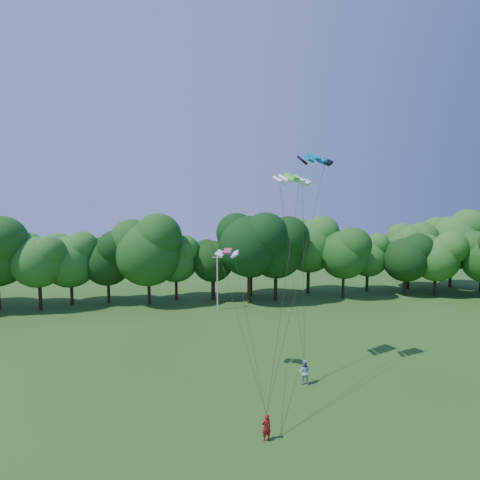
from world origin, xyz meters
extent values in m
cylinder|color=beige|center=(2.07, 31.34, 3.59)|extent=(0.18, 0.18, 7.19)
cube|color=beige|center=(2.07, 31.34, 7.01)|extent=(1.35, 0.64, 0.08)
imported|color=maroon|center=(1.91, 3.33, 0.81)|extent=(0.65, 0.49, 1.62)
imported|color=#95B5CF|center=(6.46, 9.69, 0.95)|extent=(1.14, 1.03, 1.90)
cube|color=#05769D|center=(7.63, 11.53, 17.55)|extent=(2.96, 1.86, 0.69)
cube|color=#4EDE21|center=(6.21, 12.78, 16.09)|extent=(3.39, 2.48, 0.69)
cube|color=#C63765|center=(0.86, 12.38, 10.12)|extent=(2.05, 1.52, 0.41)
cylinder|color=black|center=(6.85, 34.05, 2.35)|extent=(0.49, 0.49, 4.71)
ellipsoid|color=black|center=(6.85, 34.05, 8.56)|extent=(9.42, 9.42, 10.28)
cylinder|color=#332614|center=(34.53, 38.68, 2.20)|extent=(0.51, 0.51, 4.40)
ellipsoid|color=#27561A|center=(34.53, 38.68, 8.00)|extent=(8.80, 8.80, 9.60)
camera|label=1|loc=(-3.06, -16.88, 13.71)|focal=28.00mm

